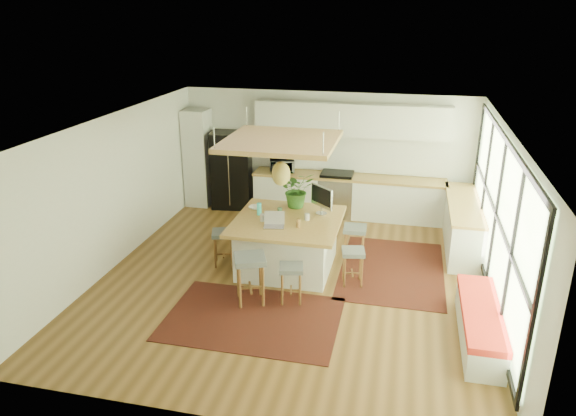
% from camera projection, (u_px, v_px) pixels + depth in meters
% --- Properties ---
extents(floor, '(7.00, 7.00, 0.00)m').
position_uv_depth(floor, '(293.00, 278.00, 9.30)').
color(floor, brown).
rests_on(floor, ground).
extents(ceiling, '(7.00, 7.00, 0.00)m').
position_uv_depth(ceiling, '(293.00, 124.00, 8.35)').
color(ceiling, white).
rests_on(ceiling, ground).
extents(wall_back, '(6.50, 0.00, 6.50)m').
position_uv_depth(wall_back, '(326.00, 152.00, 12.01)').
color(wall_back, silver).
rests_on(wall_back, ground).
extents(wall_front, '(6.50, 0.00, 6.50)m').
position_uv_depth(wall_front, '(222.00, 318.00, 5.63)').
color(wall_front, silver).
rests_on(wall_front, ground).
extents(wall_left, '(0.00, 7.00, 7.00)m').
position_uv_depth(wall_left, '(115.00, 191.00, 9.50)').
color(wall_left, silver).
rests_on(wall_left, ground).
extents(wall_right, '(0.00, 7.00, 7.00)m').
position_uv_depth(wall_right, '(501.00, 222.00, 8.14)').
color(wall_right, silver).
rests_on(wall_right, ground).
extents(window_wall, '(0.10, 6.20, 2.60)m').
position_uv_depth(window_wall, '(500.00, 219.00, 8.13)').
color(window_wall, black).
rests_on(window_wall, wall_right).
extents(pantry, '(0.55, 0.60, 2.25)m').
position_uv_depth(pantry, '(198.00, 158.00, 12.42)').
color(pantry, silver).
rests_on(pantry, floor).
extents(back_counter_base, '(4.20, 0.60, 0.88)m').
position_uv_depth(back_counter_base, '(347.00, 197.00, 11.93)').
color(back_counter_base, silver).
rests_on(back_counter_base, floor).
extents(back_counter_top, '(4.24, 0.64, 0.05)m').
position_uv_depth(back_counter_top, '(348.00, 177.00, 11.77)').
color(back_counter_top, olive).
rests_on(back_counter_top, back_counter_base).
extents(backsplash, '(4.20, 0.02, 0.80)m').
position_uv_depth(backsplash, '(351.00, 154.00, 11.88)').
color(backsplash, white).
rests_on(backsplash, wall_back).
extents(upper_cabinets, '(4.20, 0.34, 0.70)m').
position_uv_depth(upper_cabinets, '(351.00, 120.00, 11.45)').
color(upper_cabinets, silver).
rests_on(upper_cabinets, wall_back).
extents(range, '(0.76, 0.62, 1.00)m').
position_uv_depth(range, '(336.00, 194.00, 11.96)').
color(range, '#A5A5AA').
rests_on(range, floor).
extents(right_counter_base, '(0.60, 2.50, 0.88)m').
position_uv_depth(right_counter_base, '(463.00, 226.00, 10.36)').
color(right_counter_base, silver).
rests_on(right_counter_base, floor).
extents(right_counter_top, '(0.64, 2.54, 0.05)m').
position_uv_depth(right_counter_top, '(465.00, 204.00, 10.19)').
color(right_counter_top, olive).
rests_on(right_counter_top, right_counter_base).
extents(window_bench, '(0.52, 2.00, 0.50)m').
position_uv_depth(window_bench, '(480.00, 324.00, 7.50)').
color(window_bench, silver).
rests_on(window_bench, floor).
extents(ceiling_panel, '(1.86, 1.86, 0.80)m').
position_uv_depth(ceiling_panel, '(281.00, 157.00, 9.00)').
color(ceiling_panel, olive).
rests_on(ceiling_panel, ceiling).
extents(rug_near, '(2.60, 1.80, 0.01)m').
position_uv_depth(rug_near, '(253.00, 318.00, 8.09)').
color(rug_near, black).
rests_on(rug_near, floor).
extents(rug_right, '(1.80, 2.60, 0.01)m').
position_uv_depth(rug_right, '(392.00, 270.00, 9.58)').
color(rug_right, black).
rests_on(rug_right, floor).
extents(fridge, '(0.96, 0.80, 1.77)m').
position_uv_depth(fridge, '(232.00, 168.00, 12.34)').
color(fridge, black).
rests_on(fridge, floor).
extents(island, '(1.85, 1.85, 0.93)m').
position_uv_depth(island, '(287.00, 244.00, 9.52)').
color(island, olive).
rests_on(island, floor).
extents(stool_near_left, '(0.62, 0.62, 0.80)m').
position_uv_depth(stool_near_left, '(250.00, 282.00, 8.43)').
color(stool_near_left, '#4F5557').
rests_on(stool_near_left, floor).
extents(stool_near_right, '(0.44, 0.44, 0.62)m').
position_uv_depth(stool_near_right, '(291.00, 281.00, 8.45)').
color(stool_near_right, '#4F5557').
rests_on(stool_near_right, floor).
extents(stool_right_front, '(0.43, 0.43, 0.63)m').
position_uv_depth(stool_right_front, '(353.00, 265.00, 8.99)').
color(stool_right_front, '#4F5557').
rests_on(stool_right_front, floor).
extents(stool_right_back, '(0.43, 0.43, 0.69)m').
position_uv_depth(stool_right_back, '(354.00, 243.00, 9.79)').
color(stool_right_back, '#4F5557').
rests_on(stool_right_back, floor).
extents(stool_left_side, '(0.48, 0.48, 0.65)m').
position_uv_depth(stool_left_side, '(223.00, 246.00, 9.68)').
color(stool_left_side, '#4F5557').
rests_on(stool_left_side, floor).
extents(laptop, '(0.40, 0.42, 0.26)m').
position_uv_depth(laptop, '(274.00, 220.00, 9.00)').
color(laptop, '#A5A5AA').
rests_on(laptop, island).
extents(monitor, '(0.56, 0.53, 0.53)m').
position_uv_depth(monitor, '(322.00, 200.00, 9.53)').
color(monitor, '#A5A5AA').
rests_on(monitor, island).
extents(microwave, '(0.59, 0.45, 0.36)m').
position_uv_depth(microwave, '(282.00, 164.00, 12.01)').
color(microwave, '#A5A5AA').
rests_on(microwave, back_counter_top).
extents(island_plant, '(0.87, 0.89, 0.52)m').
position_uv_depth(island_plant, '(297.00, 193.00, 9.86)').
color(island_plant, '#1E4C19').
rests_on(island_plant, island).
extents(island_bowl, '(0.25, 0.25, 0.05)m').
position_uv_depth(island_bowl, '(255.00, 208.00, 9.84)').
color(island_bowl, silver).
rests_on(island_bowl, island).
extents(island_bottle_0, '(0.07, 0.07, 0.19)m').
position_uv_depth(island_bottle_0, '(259.00, 210.00, 9.53)').
color(island_bottle_0, '#39DEE7').
rests_on(island_bottle_0, island).
extents(island_bottle_1, '(0.07, 0.07, 0.19)m').
position_uv_depth(island_bottle_1, '(263.00, 216.00, 9.27)').
color(island_bottle_1, '#B9B9C0').
rests_on(island_bottle_1, island).
extents(island_bottle_2, '(0.07, 0.07, 0.19)m').
position_uv_depth(island_bottle_2, '(298.00, 222.00, 9.00)').
color(island_bottle_2, olive).
rests_on(island_bottle_2, island).
extents(island_bottle_3, '(0.07, 0.07, 0.19)m').
position_uv_depth(island_bottle_3, '(308.00, 215.00, 9.30)').
color(island_bottle_3, silver).
rests_on(island_bottle_3, island).
extents(island_bottle_4, '(0.07, 0.07, 0.19)m').
position_uv_depth(island_bottle_4, '(280.00, 209.00, 9.59)').
color(island_bottle_4, '#4A7C53').
rests_on(island_bottle_4, island).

